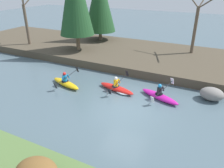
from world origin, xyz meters
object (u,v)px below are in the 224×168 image
at_px(kayaker_lead, 160,96).
at_px(kayaker_middle, 118,89).
at_px(boulder_midstream, 212,94).
at_px(kayaker_trailing, 66,83).

height_order(kayaker_lead, kayaker_middle, same).
bearing_deg(kayaker_lead, kayaker_middle, -154.34).
relative_size(kayaker_lead, kayaker_middle, 0.98).
distance_m(kayaker_lead, boulder_midstream, 3.17).
height_order(kayaker_trailing, boulder_midstream, kayaker_trailing).
relative_size(kayaker_middle, boulder_midstream, 1.97).
xyz_separation_m(kayaker_lead, kayaker_trailing, (-6.42, -1.04, 0.00)).
height_order(kayaker_middle, boulder_midstream, kayaker_middle).
distance_m(kayaker_middle, boulder_midstream, 5.88).
bearing_deg(kayaker_lead, boulder_midstream, 46.55).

